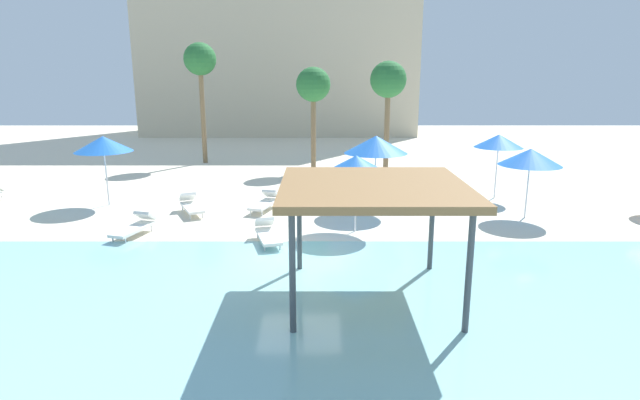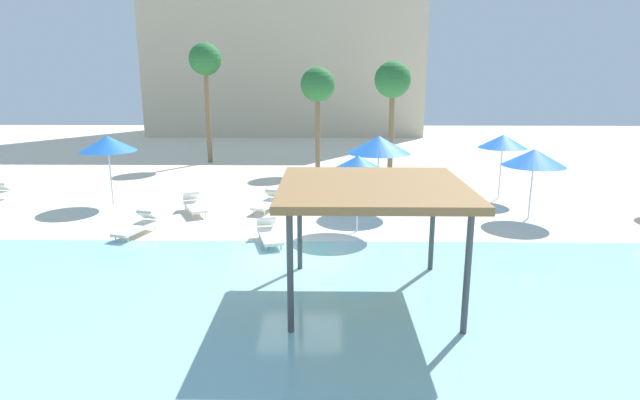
# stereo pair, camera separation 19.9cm
# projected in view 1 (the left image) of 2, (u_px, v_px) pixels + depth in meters

# --- Properties ---
(ground_plane) EXTENTS (80.00, 80.00, 0.00)m
(ground_plane) POSITION_uv_depth(u_px,v_px,m) (301.00, 259.00, 15.33)
(ground_plane) COLOR beige
(lagoon_water) EXTENTS (44.00, 13.50, 0.04)m
(lagoon_water) POSITION_uv_depth(u_px,v_px,m) (291.00, 350.00, 10.23)
(lagoon_water) COLOR #8CC6CC
(lagoon_water) RESTS_ON ground
(shade_pavilion) EXTENTS (4.33, 4.33, 2.85)m
(shade_pavilion) POSITION_uv_depth(u_px,v_px,m) (375.00, 191.00, 12.06)
(shade_pavilion) COLOR #42474C
(shade_pavilion) RESTS_ON ground
(beach_umbrella_blue_0) EXTENTS (2.30, 2.30, 2.88)m
(beach_umbrella_blue_0) POSITION_uv_depth(u_px,v_px,m) (105.00, 144.00, 20.98)
(beach_umbrella_blue_0) COLOR silver
(beach_umbrella_blue_0) RESTS_ON ground
(beach_umbrella_blue_2) EXTENTS (2.07, 2.07, 2.80)m
(beach_umbrella_blue_2) POSITION_uv_depth(u_px,v_px,m) (501.00, 141.00, 22.18)
(beach_umbrella_blue_2) COLOR silver
(beach_umbrella_blue_2) RESTS_ON ground
(beach_umbrella_blue_4) EXTENTS (2.29, 2.29, 2.65)m
(beach_umbrella_blue_4) POSITION_uv_depth(u_px,v_px,m) (532.00, 157.00, 19.10)
(beach_umbrella_blue_4) COLOR silver
(beach_umbrella_blue_4) RESTS_ON ground
(beach_umbrella_blue_5) EXTENTS (2.49, 2.49, 2.66)m
(beach_umbrella_blue_5) POSITION_uv_depth(u_px,v_px,m) (358.00, 166.00, 17.44)
(beach_umbrella_blue_5) COLOR silver
(beach_umbrella_blue_5) RESTS_ON ground
(beach_umbrella_blue_6) EXTENTS (2.49, 2.49, 2.98)m
(beach_umbrella_blue_6) POSITION_uv_depth(u_px,v_px,m) (378.00, 145.00, 20.17)
(beach_umbrella_blue_6) COLOR silver
(beach_umbrella_blue_6) RESTS_ON ground
(lounge_chair_0) EXTENTS (1.36, 1.97, 0.74)m
(lounge_chair_0) POSITION_uv_depth(u_px,v_px,m) (193.00, 205.00, 20.24)
(lounge_chair_0) COLOR white
(lounge_chair_0) RESTS_ON ground
(lounge_chair_1) EXTENTS (1.10, 1.99, 0.74)m
(lounge_chair_1) POSITION_uv_depth(u_px,v_px,m) (137.00, 226.00, 17.45)
(lounge_chair_1) COLOR white
(lounge_chair_1) RESTS_ON ground
(lounge_chair_2) EXTENTS (1.15, 1.99, 0.74)m
(lounge_chair_2) POSITION_uv_depth(u_px,v_px,m) (267.00, 202.00, 20.71)
(lounge_chair_2) COLOR white
(lounge_chair_2) RESTS_ON ground
(lounge_chair_3) EXTENTS (1.08, 1.99, 0.74)m
(lounge_chair_3) POSITION_uv_depth(u_px,v_px,m) (269.00, 233.00, 16.69)
(lounge_chair_3) COLOR white
(lounge_chair_3) RESTS_ON ground
(palm_tree_0) EXTENTS (1.90, 1.90, 5.98)m
(palm_tree_0) POSITION_uv_depth(u_px,v_px,m) (390.00, 82.00, 26.91)
(palm_tree_0) COLOR brown
(palm_tree_0) RESTS_ON ground
(palm_tree_1) EXTENTS (1.90, 1.90, 7.11)m
(palm_tree_1) POSITION_uv_depth(u_px,v_px,m) (202.00, 63.00, 30.35)
(palm_tree_1) COLOR brown
(palm_tree_1) RESTS_ON ground
(palm_tree_2) EXTENTS (1.90, 1.90, 5.70)m
(palm_tree_2) POSITION_uv_depth(u_px,v_px,m) (315.00, 87.00, 28.45)
(palm_tree_2) COLOR brown
(palm_tree_2) RESTS_ON ground
(hotel_block_0) EXTENTS (23.77, 8.66, 18.75)m
(hotel_block_0) POSITION_uv_depth(u_px,v_px,m) (282.00, 26.00, 45.93)
(hotel_block_0) COLOR beige
(hotel_block_0) RESTS_ON ground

